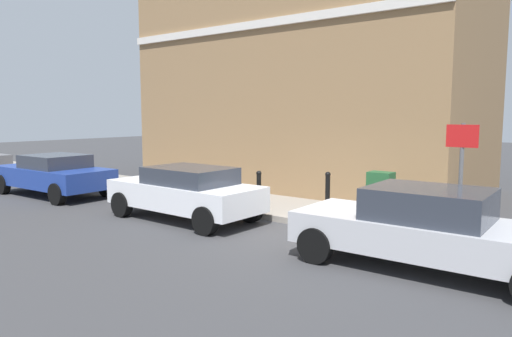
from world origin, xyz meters
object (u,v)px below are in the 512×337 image
(car_white, at_px, (186,191))
(street_sign, at_px, (461,164))
(car_silver, at_px, (428,228))
(car_blue, at_px, (54,174))
(bollard_far_kerb, at_px, (259,189))
(bollard_near_cabinet, at_px, (328,191))
(utility_cabinet, at_px, (380,199))

(car_white, relative_size, street_sign, 1.78)
(car_silver, distance_m, car_blue, 11.92)
(car_silver, xyz_separation_m, car_white, (0.17, 5.99, -0.00))
(bollard_far_kerb, distance_m, street_sign, 4.91)
(car_white, distance_m, bollard_far_kerb, 1.86)
(car_silver, height_order, car_white, car_silver)
(car_blue, bearing_deg, car_white, 179.66)
(car_silver, relative_size, car_white, 1.10)
(car_silver, distance_m, car_white, 6.00)
(car_silver, bearing_deg, bollard_near_cabinet, -38.12)
(car_white, bearing_deg, car_blue, 1.96)
(utility_cabinet, distance_m, bollard_far_kerb, 3.04)
(utility_cabinet, relative_size, bollard_far_kerb, 1.11)
(car_silver, xyz_separation_m, bollard_far_kerb, (1.58, 4.78, -0.01))
(bollard_near_cabinet, bearing_deg, bollard_far_kerb, 120.51)
(car_blue, relative_size, utility_cabinet, 3.77)
(car_silver, distance_m, bollard_far_kerb, 5.04)
(utility_cabinet, xyz_separation_m, bollard_far_kerb, (-0.78, 2.93, 0.02))
(car_silver, bearing_deg, street_sign, -92.24)
(car_blue, bearing_deg, bollard_far_kerb, -169.46)
(car_silver, xyz_separation_m, bollard_near_cabinet, (2.46, 3.28, -0.01))
(car_white, bearing_deg, utility_cabinet, -151.50)
(car_white, height_order, car_blue, car_white)
(car_blue, bearing_deg, street_sign, -173.40)
(car_blue, bearing_deg, bollard_near_cabinet, -165.97)
(utility_cabinet, bearing_deg, bollard_far_kerb, 104.95)
(bollard_near_cabinet, bearing_deg, car_white, 130.23)
(utility_cabinet, height_order, bollard_far_kerb, utility_cabinet)
(bollard_near_cabinet, bearing_deg, utility_cabinet, -93.99)
(car_silver, height_order, bollard_near_cabinet, car_silver)
(car_silver, bearing_deg, utility_cabinet, -53.19)
(street_sign, bearing_deg, utility_cabinet, 72.55)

